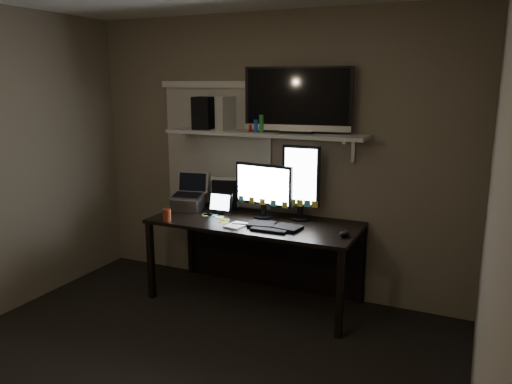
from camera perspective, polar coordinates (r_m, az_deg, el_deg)
The scene contains 19 objects.
back_wall at distance 4.53m, azimuth 1.81°, elevation 4.18°, with size 3.60×3.60×0.00m, color #706350.
right_wall at distance 2.42m, azimuth 25.20°, elevation -4.41°, with size 3.60×3.60×0.00m, color #706350.
window_blinds at distance 4.75m, azimuth -4.41°, elevation 5.15°, with size 1.10×0.02×1.10m, color beige.
desk at distance 4.46m, azimuth 0.48°, elevation -5.14°, with size 1.80×0.75×0.73m.
wall_shelf at distance 4.34m, azimuth 0.92°, elevation 6.69°, with size 1.80×0.35×0.03m, color beige.
monitor_landscape at distance 4.36m, azimuth 0.87°, elevation 0.18°, with size 0.56×0.06×0.49m, color black.
monitor_portrait at distance 4.30m, azimuth 5.15°, elevation 1.12°, with size 0.33×0.06×0.66m, color black.
keyboard at distance 4.11m, azimuth 2.12°, elevation -3.92°, with size 0.45×0.18×0.03m, color black.
mouse at distance 3.95m, azimuth 10.06°, elevation -4.69°, with size 0.07×0.11×0.04m, color black.
notepad at distance 4.16m, azimuth -2.24°, elevation -3.82°, with size 0.14×0.20×0.01m, color white.
tablet at distance 4.52m, azimuth -4.03°, elevation -1.29°, with size 0.23×0.09×0.20m, color black.
file_sorter at distance 4.70m, azimuth -3.56°, elevation -0.13°, with size 0.23×0.11×0.30m, color black.
laptop at distance 4.68m, azimuth -7.86°, elevation -0.02°, with size 0.30×0.24×0.34m, color #B2B3B7.
cup at distance 4.36m, azimuth -10.15°, elevation -2.59°, with size 0.07×0.07×0.11m, color maroon.
sticky_notes at distance 4.41m, azimuth -4.82°, elevation -2.97°, with size 0.30×0.22×0.00m, color gold, non-canonical shape.
tv at distance 4.24m, azimuth 4.81°, elevation 10.41°, with size 0.91×0.16×0.55m, color black.
game_console at distance 4.52m, azimuth -3.49°, elevation 8.96°, with size 0.08×0.25×0.29m, color silver.
speaker at distance 4.61m, azimuth -6.08°, elevation 8.96°, with size 0.16×0.19×0.29m, color black.
bottles at distance 4.32m, azimuth 0.01°, elevation 7.91°, with size 0.25×0.06×0.16m, color #A50F0C, non-canonical shape.
Camera 1 is at (1.74, -2.33, 1.90)m, focal length 35.00 mm.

